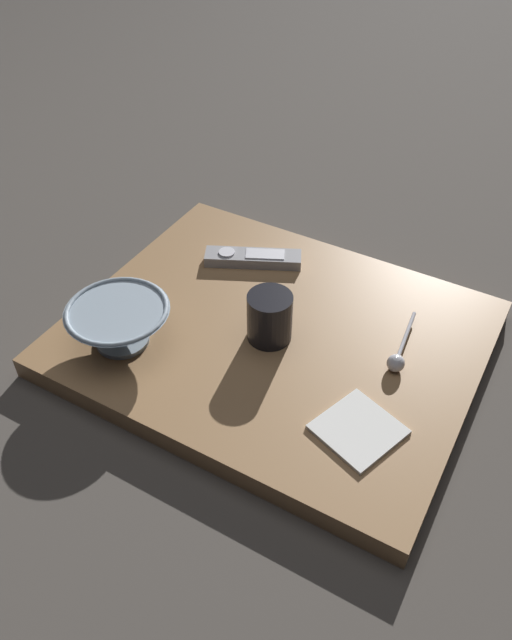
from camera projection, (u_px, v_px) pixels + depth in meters
The scene contains 7 objects.
ground_plane at pixel (274, 346), 1.05m from camera, with size 6.00×6.00×0.00m, color #47423D.
table at pixel (274, 338), 1.04m from camera, with size 0.65×0.53×0.04m.
cereal_bowl at pixel (119, 323), 0.98m from camera, with size 0.16×0.16×0.07m.
coffee_mug at pixel (267, 315), 0.99m from camera, with size 0.07×0.10×0.08m.
teaspoon at pixel (398, 358), 0.96m from camera, with size 0.03×0.14×0.03m.
tv_remote_near at pixel (253, 258), 1.15m from camera, with size 0.18×0.12×0.02m.
folded_napkin at pixel (358, 429), 0.87m from camera, with size 0.13×0.13×0.01m.
Camera 1 is at (0.34, -0.67, 0.74)m, focal length 35.15 mm.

